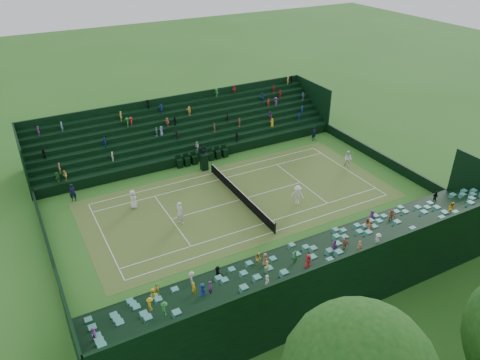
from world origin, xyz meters
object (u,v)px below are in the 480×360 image
(player_near_west, at_px, (133,199))
(player_far_east, at_px, (297,195))
(tennis_net, at_px, (240,195))
(umpire_chair, at_px, (204,160))
(player_far_west, at_px, (348,159))
(player_near_east, at_px, (180,212))

(player_near_west, distance_m, player_far_east, 13.97)
(tennis_net, distance_m, player_far_east, 4.97)
(umpire_chair, relative_size, player_far_east, 1.48)
(tennis_net, distance_m, player_near_west, 9.12)
(player_far_west, xyz_separation_m, player_far_east, (3.37, -8.33, 0.04))
(player_near_west, relative_size, player_near_east, 0.85)
(tennis_net, xyz_separation_m, player_near_east, (0.82, -5.90, 0.47))
(player_near_east, bearing_deg, player_far_east, -130.74)
(umpire_chair, xyz_separation_m, player_near_west, (3.46, -8.13, -0.25))
(umpire_chair, bearing_deg, player_near_west, -66.94)
(umpire_chair, bearing_deg, player_far_west, 64.63)
(umpire_chair, bearing_deg, player_near_east, -36.37)
(umpire_chair, relative_size, player_near_east, 1.30)
(player_near_west, distance_m, player_near_east, 4.78)
(player_near_west, height_order, player_near_east, player_near_east)
(tennis_net, relative_size, player_near_west, 6.91)
(player_near_west, relative_size, player_far_east, 0.97)
(player_near_west, height_order, player_far_west, player_near_west)
(tennis_net, height_order, player_near_east, player_near_east)
(umpire_chair, distance_m, player_near_west, 8.84)
(tennis_net, distance_m, umpire_chair, 6.66)
(player_near_east, relative_size, player_far_east, 1.15)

